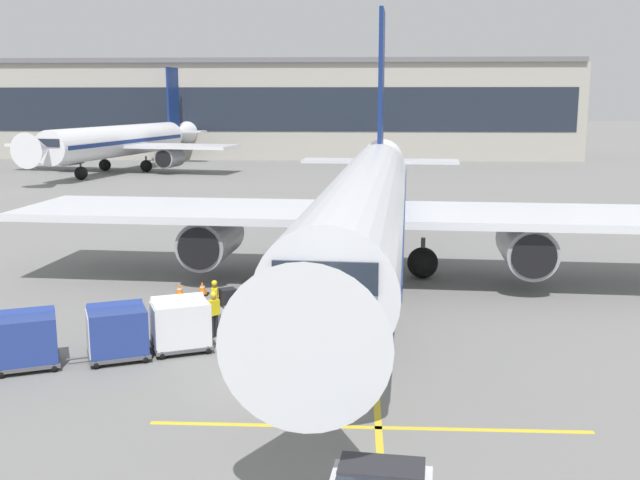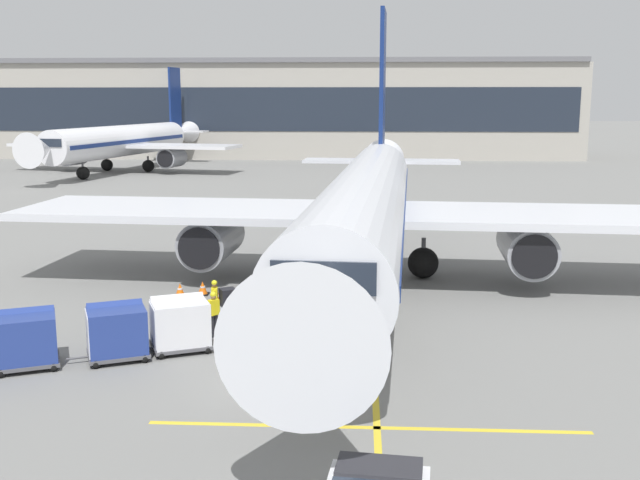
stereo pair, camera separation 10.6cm
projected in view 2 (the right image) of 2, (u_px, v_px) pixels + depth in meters
The scene contains 16 objects.
ground_plane at pixel (262, 382), 23.18m from camera, with size 600.00×600.00×0.00m, color slate.
parked_airplane at pixel (366, 204), 35.56m from camera, with size 34.26×43.92×14.87m.
belt_loader at pixel (260, 302), 29.37m from camera, with size 5.35×3.65×2.77m.
baggage_cart_lead at pixel (180, 323), 26.02m from camera, with size 2.81×2.26×1.91m.
baggage_cart_second at pixel (117, 331), 25.14m from camera, with size 2.81×2.26×1.91m.
baggage_cart_third at pixel (26, 338), 24.33m from camera, with size 2.81×2.26×1.91m.
ground_crew_by_loader at pixel (214, 311), 27.47m from camera, with size 0.43×0.46×1.74m.
ground_crew_by_carts at pixel (254, 304), 28.38m from camera, with size 0.37×0.53×1.74m.
ground_crew_marshaller at pixel (215, 298), 29.22m from camera, with size 0.29×0.57×1.74m.
safety_cone_engine_keepout at pixel (180, 290), 33.31m from camera, with size 0.53×0.53×0.60m.
safety_cone_wingtip at pixel (220, 297), 31.88m from camera, with size 0.68×0.68×0.77m.
safety_cone_nose_mark at pixel (203, 288), 33.60m from camera, with size 0.54×0.54×0.62m.
apron_guidance_line_lead_in at pixel (370, 284), 35.48m from camera, with size 0.20×110.00×0.01m.
apron_guidance_line_stop_bar at pixel (368, 427), 19.98m from camera, with size 12.00×0.20×0.01m.
terminal_building at pixel (260, 109), 117.31m from camera, with size 97.63×19.83×14.76m.
distant_airplane at pixel (123, 142), 90.44m from camera, with size 29.40×38.52×13.21m.
Camera 2 is at (3.01, -21.81, 8.72)m, focal length 41.47 mm.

